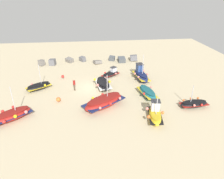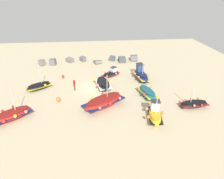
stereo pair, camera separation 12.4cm
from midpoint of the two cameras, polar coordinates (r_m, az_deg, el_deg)
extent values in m
plane|color=beige|center=(28.97, -5.40, 0.50)|extent=(55.34, 55.34, 0.00)
ellipsoid|color=maroon|center=(24.10, -2.12, -3.50)|extent=(5.46, 4.70, 1.26)
cube|color=navy|center=(24.07, -2.12, -3.38)|extent=(5.32, 4.61, 0.17)
ellipsoid|color=maroon|center=(23.85, -2.14, -2.46)|extent=(4.79, 4.11, 0.25)
cylinder|color=#B7B7BC|center=(23.49, -1.22, 1.00)|extent=(0.08, 0.08, 2.67)
sphere|color=#EA7F75|center=(23.99, 2.30, -2.44)|extent=(0.31, 0.31, 0.31)
sphere|color=red|center=(25.11, -2.47, -1.33)|extent=(0.31, 0.31, 0.31)
sphere|color=red|center=(23.19, -0.35, -3.87)|extent=(0.31, 0.31, 0.31)
sphere|color=yellow|center=(24.32, -5.16, -2.33)|extent=(0.31, 0.31, 0.31)
sphere|color=#EA7F75|center=(22.38, -3.20, -5.08)|extent=(0.31, 0.31, 0.31)
ellipsoid|color=gold|center=(22.41, 11.84, -7.05)|extent=(1.91, 3.77, 0.99)
cube|color=black|center=(22.39, 11.85, -6.95)|extent=(1.88, 3.63, 0.15)
ellipsoid|color=gold|center=(22.21, 11.93, -6.22)|extent=(1.64, 3.31, 0.21)
cube|color=white|center=(22.26, 11.94, -4.36)|extent=(0.95, 0.93, 1.03)
cube|color=#333338|center=(21.99, 12.07, -3.14)|extent=(1.11, 1.08, 0.06)
cylinder|color=#B7B7BC|center=(21.32, 12.32, -4.53)|extent=(0.08, 0.08, 1.90)
sphere|color=orange|center=(21.42, 10.16, -7.44)|extent=(0.35, 0.35, 0.35)
sphere|color=orange|center=(22.34, 13.87, -6.27)|extent=(0.35, 0.35, 0.35)
sphere|color=#EA7F75|center=(22.86, 9.76, -5.25)|extent=(0.35, 0.35, 0.35)
ellipsoid|color=black|center=(29.97, -19.34, 0.79)|extent=(3.53, 3.01, 0.81)
cube|color=gold|center=(29.95, -19.35, 0.86)|extent=(3.44, 2.97, 0.07)
ellipsoid|color=black|center=(29.83, -19.43, 1.37)|extent=(3.10, 2.65, 0.14)
cylinder|color=#B7B7BC|center=(29.44, -19.09, 4.05)|extent=(0.08, 0.08, 2.66)
sphere|color=yellow|center=(29.37, -17.78, 1.16)|extent=(0.32, 0.32, 0.32)
sphere|color=#EA7F75|center=(30.34, -21.02, 1.47)|extent=(0.32, 0.32, 0.32)
ellipsoid|color=black|center=(28.88, -2.36, 1.53)|extent=(2.29, 4.26, 1.03)
cube|color=white|center=(28.86, -2.36, 1.62)|extent=(2.27, 4.10, 0.18)
ellipsoid|color=black|center=(28.71, -2.37, 2.25)|extent=(1.97, 3.74, 0.23)
sphere|color=#EA7F75|center=(27.70, -3.84, 1.23)|extent=(0.36, 0.36, 0.36)
sphere|color=yellow|center=(28.98, -0.54, 2.19)|extent=(0.36, 0.36, 0.36)
sphere|color=yellow|center=(29.38, -4.59, 2.80)|extent=(0.36, 0.36, 0.36)
ellipsoid|color=#1E6670|center=(26.76, 9.85, -0.95)|extent=(2.15, 4.06, 1.06)
cube|color=gold|center=(26.74, 9.86, -0.86)|extent=(2.12, 3.91, 0.17)
ellipsoid|color=#1A565F|center=(26.58, 9.92, -0.17)|extent=(1.85, 3.56, 0.23)
sphere|color=#EA7F75|center=(27.47, 10.83, 0.62)|extent=(0.29, 0.29, 0.29)
sphere|color=red|center=(25.73, 8.93, -1.16)|extent=(0.29, 0.29, 0.29)
ellipsoid|color=maroon|center=(24.37, -25.64, -6.38)|extent=(4.21, 3.82, 1.00)
cube|color=navy|center=(24.34, -25.66, -6.28)|extent=(4.11, 3.75, 0.13)
ellipsoid|color=maroon|center=(24.17, -25.82, -5.58)|extent=(3.69, 3.34, 0.20)
cylinder|color=#B7B7BC|center=(23.61, -25.55, -2.26)|extent=(0.08, 0.08, 2.72)
sphere|color=#EA7F75|center=(23.65, -22.47, -5.67)|extent=(0.35, 0.35, 0.35)
sphere|color=red|center=(25.14, -25.40, -4.33)|extent=(0.35, 0.35, 0.35)
sphere|color=yellow|center=(23.39, -24.97, -6.65)|extent=(0.35, 0.35, 0.35)
sphere|color=red|center=(24.92, -27.76, -5.28)|extent=(0.35, 0.35, 0.35)
sphere|color=red|center=(23.19, -27.50, -7.74)|extent=(0.35, 0.35, 0.35)
ellipsoid|color=navy|center=(31.51, 8.14, 3.64)|extent=(2.09, 4.49, 1.21)
cube|color=gold|center=(31.49, 8.14, 3.74)|extent=(2.05, 4.32, 0.20)
ellipsoid|color=#151E45|center=(31.34, 8.19, 4.42)|extent=(1.78, 3.94, 0.27)
cube|color=#2D4784|center=(31.76, 7.77, 6.00)|extent=(0.95, 1.13, 1.11)
cube|color=#333338|center=(31.56, 7.83, 6.99)|extent=(1.11, 1.31, 0.06)
cylinder|color=#B7B7BC|center=(30.40, 8.69, 6.80)|extent=(0.08, 0.08, 2.91)
sphere|color=#EA7F75|center=(30.09, 7.47, 3.42)|extent=(0.31, 0.31, 0.31)
sphere|color=#EA7F75|center=(31.35, 9.87, 4.20)|extent=(0.31, 0.31, 0.31)
sphere|color=#EA7F75|center=(31.41, 6.49, 4.37)|extent=(0.31, 0.31, 0.31)
sphere|color=#EA7F75|center=(32.66, 8.84, 5.07)|extent=(0.31, 0.31, 0.31)
ellipsoid|color=black|center=(25.94, 21.74, -3.81)|extent=(3.44, 1.63, 0.79)
cube|color=maroon|center=(25.93, 21.75, -3.74)|extent=(3.31, 1.64, 0.12)
ellipsoid|color=black|center=(25.80, 21.85, -3.22)|extent=(3.03, 1.41, 0.17)
cylinder|color=#B7B7BC|center=(25.07, 21.36, -1.18)|extent=(0.08, 0.08, 2.06)
sphere|color=orange|center=(25.94, 19.21, -2.86)|extent=(0.28, 0.28, 0.28)
sphere|color=#EA7F75|center=(25.01, 21.84, -4.14)|extent=(0.28, 0.28, 0.28)
sphere|color=orange|center=(26.35, 21.02, -2.40)|extent=(0.28, 0.28, 0.28)
sphere|color=red|center=(25.52, 23.60, -3.97)|extent=(0.28, 0.28, 0.28)
sphere|color=orange|center=(26.85, 22.71, -2.25)|extent=(0.28, 0.28, 0.28)
ellipsoid|color=black|center=(32.41, -0.25, 4.15)|extent=(3.16, 2.68, 0.71)
cube|color=maroon|center=(32.40, -0.25, 4.21)|extent=(3.07, 2.62, 0.10)
ellipsoid|color=black|center=(32.31, -0.25, 4.60)|extent=(2.77, 2.34, 0.15)
cube|color=silver|center=(32.55, 0.57, 5.52)|extent=(1.00, 0.99, 0.69)
cube|color=#333338|center=(32.42, 0.58, 6.14)|extent=(1.16, 1.15, 0.06)
sphere|color=red|center=(32.43, -1.72, 4.64)|extent=(0.31, 0.31, 0.31)
sphere|color=#EA7F75|center=(32.24, 1.23, 4.43)|extent=(0.31, 0.31, 0.31)
cylinder|color=brown|center=(28.36, -10.05, 0.56)|extent=(0.14, 0.14, 0.87)
cylinder|color=brown|center=(28.48, -10.21, 0.67)|extent=(0.14, 0.14, 0.87)
cylinder|color=maroon|center=(28.12, -10.24, 1.92)|extent=(0.32, 0.32, 0.55)
sphere|color=tan|center=(27.97, -10.30, 2.64)|extent=(0.22, 0.22, 0.22)
cube|color=slate|center=(39.23, -18.65, 7.04)|extent=(1.24, 1.34, 1.15)
cube|color=slate|center=(38.82, -15.90, 7.27)|extent=(1.22, 1.32, 1.16)
cube|color=slate|center=(39.63, -11.42, 7.92)|extent=(1.67, 1.74, 1.02)
cube|color=slate|center=(39.70, -7.92, 8.31)|extent=(1.40, 1.40, 1.01)
cube|color=slate|center=(38.28, -3.84, 7.58)|extent=(1.66, 1.70, 0.93)
cube|color=#4C5156|center=(39.59, 0.18, 8.53)|extent=(1.26, 1.22, 1.10)
cube|color=#4C5156|center=(38.84, 2.86, 8.14)|extent=(1.35, 1.57, 1.16)
cube|color=slate|center=(39.96, 6.16, 8.65)|extent=(1.55, 1.72, 1.37)
cylinder|color=#3F3F42|center=(26.09, -14.34, -3.26)|extent=(0.08, 0.08, 0.11)
sphere|color=orange|center=(25.93, -14.42, -2.62)|extent=(0.56, 0.56, 0.56)
cylinder|color=#3F3F42|center=(32.58, -13.19, 3.08)|extent=(0.08, 0.08, 0.16)
sphere|color=red|center=(32.47, -13.24, 3.56)|extent=(0.43, 0.43, 0.43)
camera|label=1|loc=(0.06, -89.86, 0.07)|focal=33.23mm
camera|label=2|loc=(0.06, 90.14, -0.07)|focal=33.23mm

